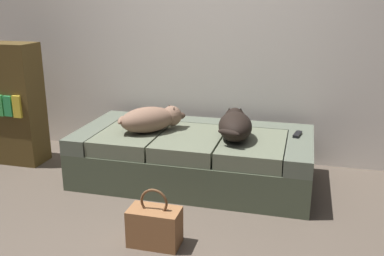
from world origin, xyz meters
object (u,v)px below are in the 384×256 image
object	(u,v)px
couch	(194,156)
dog_tan	(152,119)
tv_remote	(297,134)
handbag	(155,226)
bookshelf	(10,104)
dog_dark	(235,125)

from	to	relation	value
couch	dog_tan	distance (m)	0.47
couch	tv_remote	world-z (taller)	tv_remote
couch	handbag	xyz separation A→B (m)	(0.02, -1.02, -0.08)
bookshelf	dog_tan	bearing A→B (deg)	-3.38
couch	dog_dark	world-z (taller)	dog_dark
handbag	bookshelf	size ratio (longest dim) A/B	0.34
dog_tan	handbag	xyz separation A→B (m)	(0.35, -0.96, -0.40)
dog_dark	tv_remote	xyz separation A→B (m)	(0.48, 0.18, -0.09)
couch	dog_dark	bearing A→B (deg)	-9.12
couch	dog_dark	distance (m)	0.48
couch	bookshelf	xyz separation A→B (m)	(-1.73, 0.02, 0.34)
tv_remote	bookshelf	distance (m)	2.56
dog_tan	bookshelf	size ratio (longest dim) A/B	0.48
handbag	bookshelf	xyz separation A→B (m)	(-1.75, 1.04, 0.42)
dog_tan	tv_remote	world-z (taller)	dog_tan
bookshelf	couch	bearing A→B (deg)	-0.58
dog_tan	tv_remote	distance (m)	1.18
dog_tan	handbag	distance (m)	1.10
tv_remote	bookshelf	world-z (taller)	bookshelf
couch	bookshelf	distance (m)	1.76
dog_tan	couch	bearing A→B (deg)	10.88
dog_tan	bookshelf	distance (m)	1.40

